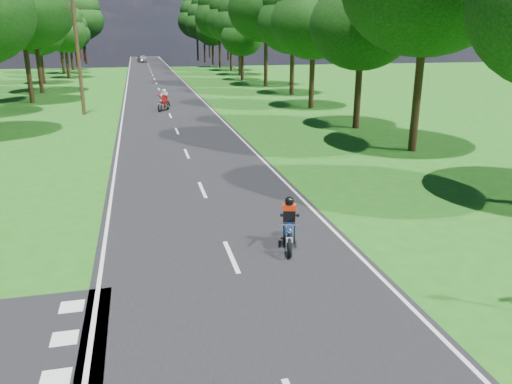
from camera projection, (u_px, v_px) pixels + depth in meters
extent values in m
plane|color=#195E15|center=(247.00, 294.00, 11.27)|extent=(160.00, 160.00, 0.00)
cube|color=black|center=(156.00, 84.00, 57.64)|extent=(7.00, 140.00, 0.02)
cube|color=silver|center=(231.00, 256.00, 13.12)|extent=(0.12, 2.00, 0.01)
cube|color=silver|center=(202.00, 190.00, 18.68)|extent=(0.12, 2.00, 0.01)
cube|color=silver|center=(187.00, 154.00, 24.25)|extent=(0.12, 2.00, 0.01)
cube|color=silver|center=(177.00, 131.00, 29.81)|extent=(0.12, 2.00, 0.01)
cube|color=silver|center=(170.00, 116.00, 35.38)|extent=(0.12, 2.00, 0.01)
cube|color=silver|center=(165.00, 104.00, 40.94)|extent=(0.12, 2.00, 0.01)
cube|color=silver|center=(162.00, 96.00, 46.51)|extent=(0.12, 2.00, 0.01)
cube|color=silver|center=(159.00, 89.00, 52.07)|extent=(0.12, 2.00, 0.01)
cube|color=silver|center=(156.00, 83.00, 57.64)|extent=(0.12, 2.00, 0.01)
cube|color=silver|center=(154.00, 79.00, 63.20)|extent=(0.12, 2.00, 0.01)
cube|color=silver|center=(153.00, 75.00, 68.77)|extent=(0.12, 2.00, 0.01)
cube|color=silver|center=(151.00, 72.00, 74.33)|extent=(0.12, 2.00, 0.01)
cube|color=silver|center=(150.00, 69.00, 79.90)|extent=(0.12, 2.00, 0.01)
cube|color=silver|center=(149.00, 67.00, 85.46)|extent=(0.12, 2.00, 0.01)
cube|color=silver|center=(148.00, 65.00, 91.03)|extent=(0.12, 2.00, 0.01)
cube|color=silver|center=(147.00, 63.00, 96.59)|extent=(0.12, 2.00, 0.01)
cube|color=silver|center=(147.00, 61.00, 102.16)|extent=(0.12, 2.00, 0.01)
cube|color=silver|center=(146.00, 60.00, 107.72)|extent=(0.12, 2.00, 0.01)
cube|color=silver|center=(145.00, 58.00, 113.29)|extent=(0.12, 2.00, 0.01)
cube|color=silver|center=(145.00, 57.00, 118.85)|extent=(0.12, 2.00, 0.01)
cube|color=silver|center=(127.00, 84.00, 56.92)|extent=(0.10, 140.00, 0.01)
cube|color=silver|center=(185.00, 83.00, 58.35)|extent=(0.10, 140.00, 0.01)
cube|color=silver|center=(55.00, 378.00, 8.49)|extent=(0.50, 0.50, 0.01)
cube|color=silver|center=(65.00, 338.00, 9.61)|extent=(0.50, 0.50, 0.01)
cube|color=silver|center=(72.00, 307.00, 10.72)|extent=(0.50, 0.50, 0.01)
cylinder|color=black|center=(29.00, 77.00, 41.29)|extent=(0.40, 0.40, 4.32)
ellipsoid|color=black|center=(20.00, 8.00, 39.67)|extent=(7.56, 7.56, 6.42)
cylinder|color=black|center=(39.00, 70.00, 48.14)|extent=(0.40, 0.40, 4.40)
ellipsoid|color=black|center=(32.00, 10.00, 46.48)|extent=(7.71, 7.71, 6.55)
cylinder|color=black|center=(43.00, 70.00, 57.01)|extent=(0.40, 0.40, 3.20)
ellipsoid|color=black|center=(38.00, 33.00, 55.81)|extent=(5.60, 5.60, 4.76)
ellipsoid|color=black|center=(36.00, 19.00, 55.33)|extent=(4.80, 4.80, 4.08)
ellipsoid|color=black|center=(34.00, 4.00, 54.85)|extent=(3.60, 3.60, 3.06)
cylinder|color=black|center=(68.00, 65.00, 64.25)|extent=(0.40, 0.40, 3.22)
ellipsoid|color=black|center=(64.00, 33.00, 63.04)|extent=(5.64, 5.64, 4.79)
ellipsoid|color=black|center=(63.00, 20.00, 62.56)|extent=(4.83, 4.83, 4.11)
ellipsoid|color=black|center=(61.00, 7.00, 62.08)|extent=(3.62, 3.62, 3.08)
cylinder|color=black|center=(63.00, 61.00, 71.05)|extent=(0.40, 0.40, 3.61)
ellipsoid|color=black|center=(59.00, 28.00, 69.70)|extent=(6.31, 6.31, 5.37)
ellipsoid|color=black|center=(58.00, 15.00, 69.16)|extent=(5.41, 5.41, 4.60)
ellipsoid|color=black|center=(56.00, 1.00, 68.63)|extent=(4.06, 4.06, 3.45)
cylinder|color=black|center=(72.00, 61.00, 78.53)|extent=(0.40, 0.40, 2.67)
ellipsoid|color=black|center=(70.00, 39.00, 77.53)|extent=(4.67, 4.67, 3.97)
ellipsoid|color=black|center=(69.00, 31.00, 77.13)|extent=(4.00, 4.00, 3.40)
ellipsoid|color=black|center=(68.00, 22.00, 76.74)|extent=(3.00, 3.00, 2.55)
cylinder|color=black|center=(77.00, 57.00, 86.91)|extent=(0.40, 0.40, 3.09)
ellipsoid|color=black|center=(74.00, 34.00, 85.75)|extent=(5.40, 5.40, 4.59)
ellipsoid|color=black|center=(73.00, 25.00, 85.29)|extent=(4.63, 4.63, 3.93)
ellipsoid|color=black|center=(72.00, 16.00, 84.83)|extent=(3.47, 3.47, 2.95)
cylinder|color=black|center=(85.00, 52.00, 92.95)|extent=(0.40, 0.40, 4.48)
ellipsoid|color=black|center=(82.00, 20.00, 91.26)|extent=(7.84, 7.84, 6.66)
ellipsoid|color=black|center=(81.00, 8.00, 90.60)|extent=(6.72, 6.72, 5.71)
cylinder|color=black|center=(84.00, 51.00, 101.10)|extent=(0.40, 0.40, 4.09)
ellipsoid|color=black|center=(81.00, 25.00, 99.57)|extent=(7.16, 7.16, 6.09)
ellipsoid|color=black|center=(80.00, 14.00, 98.96)|extent=(6.14, 6.14, 5.22)
ellipsoid|color=black|center=(79.00, 4.00, 98.35)|extent=(4.61, 4.61, 3.92)
cylinder|color=black|center=(416.00, 105.00, 24.28)|extent=(0.40, 0.40, 4.56)
cylinder|color=black|center=(357.00, 99.00, 30.43)|extent=(0.40, 0.40, 3.49)
ellipsoid|color=black|center=(362.00, 25.00, 29.12)|extent=(6.12, 6.12, 5.20)
cylinder|color=black|center=(312.00, 84.00, 38.67)|extent=(0.40, 0.40, 3.69)
ellipsoid|color=black|center=(314.00, 22.00, 37.29)|extent=(6.46, 6.46, 5.49)
cylinder|color=black|center=(292.00, 74.00, 47.10)|extent=(0.40, 0.40, 3.74)
ellipsoid|color=black|center=(293.00, 23.00, 45.70)|extent=(6.55, 6.55, 5.57)
ellipsoid|color=black|center=(293.00, 2.00, 45.14)|extent=(5.62, 5.62, 4.77)
cylinder|color=black|center=(266.00, 64.00, 54.57)|extent=(0.40, 0.40, 4.64)
ellipsoid|color=black|center=(266.00, 9.00, 52.82)|extent=(8.12, 8.12, 6.91)
cylinder|color=black|center=(242.00, 68.00, 61.26)|extent=(0.40, 0.40, 2.91)
ellipsoid|color=black|center=(242.00, 38.00, 60.17)|extent=(5.09, 5.09, 4.33)
ellipsoid|color=black|center=(242.00, 25.00, 59.73)|extent=(4.36, 4.36, 3.71)
ellipsoid|color=black|center=(242.00, 13.00, 59.30)|extent=(3.27, 3.27, 2.78)
cylinder|color=black|center=(240.00, 61.00, 68.31)|extent=(0.40, 0.40, 3.88)
ellipsoid|color=black|center=(240.00, 24.00, 66.85)|extent=(6.78, 6.78, 5.77)
ellipsoid|color=black|center=(239.00, 9.00, 66.28)|extent=(5.81, 5.81, 4.94)
cylinder|color=black|center=(231.00, 57.00, 76.19)|extent=(0.40, 0.40, 4.18)
ellipsoid|color=black|center=(231.00, 21.00, 74.62)|extent=(7.31, 7.31, 6.21)
ellipsoid|color=black|center=(230.00, 7.00, 74.00)|extent=(6.27, 6.27, 5.33)
cylinder|color=black|center=(220.00, 53.00, 84.37)|extent=(0.40, 0.40, 4.63)
ellipsoid|color=black|center=(219.00, 17.00, 82.63)|extent=(8.11, 8.11, 6.89)
ellipsoid|color=black|center=(219.00, 3.00, 81.94)|extent=(6.95, 6.95, 5.91)
cylinder|color=black|center=(213.00, 55.00, 91.30)|extent=(0.40, 0.40, 3.36)
ellipsoid|color=black|center=(212.00, 31.00, 90.03)|extent=(5.88, 5.88, 5.00)
ellipsoid|color=black|center=(212.00, 22.00, 89.53)|extent=(5.04, 5.04, 4.29)
ellipsoid|color=black|center=(212.00, 12.00, 89.03)|extent=(3.78, 3.78, 3.21)
cylinder|color=black|center=(205.00, 52.00, 97.77)|extent=(0.40, 0.40, 4.09)
ellipsoid|color=black|center=(204.00, 25.00, 96.24)|extent=(7.15, 7.15, 6.08)
ellipsoid|color=black|center=(204.00, 14.00, 95.63)|extent=(6.13, 6.13, 5.21)
ellipsoid|color=black|center=(203.00, 3.00, 95.02)|extent=(4.60, 4.60, 3.91)
cylinder|color=black|center=(198.00, 49.00, 104.81)|extent=(0.40, 0.40, 4.48)
ellipsoid|color=black|center=(197.00, 22.00, 103.13)|extent=(7.84, 7.84, 6.66)
ellipsoid|color=black|center=(196.00, 11.00, 102.46)|extent=(6.72, 6.72, 5.71)
cylinder|color=black|center=(80.00, 50.00, 109.68)|extent=(0.40, 0.40, 3.84)
ellipsoid|color=black|center=(78.00, 28.00, 108.24)|extent=(6.72, 6.72, 5.71)
ellipsoid|color=black|center=(77.00, 19.00, 107.67)|extent=(5.76, 5.76, 4.90)
ellipsoid|color=black|center=(76.00, 9.00, 107.10)|extent=(4.32, 4.32, 3.67)
cylinder|color=black|center=(210.00, 48.00, 117.75)|extent=(0.40, 0.40, 4.16)
ellipsoid|color=black|center=(209.00, 25.00, 116.19)|extent=(7.28, 7.28, 6.19)
ellipsoid|color=black|center=(209.00, 16.00, 115.57)|extent=(6.24, 6.24, 5.30)
ellipsoid|color=black|center=(208.00, 7.00, 114.95)|extent=(4.68, 4.68, 3.98)
cylinder|color=black|center=(61.00, 54.00, 95.39)|extent=(0.40, 0.40, 3.52)
ellipsoid|color=black|center=(58.00, 30.00, 94.07)|extent=(6.16, 6.16, 5.24)
ellipsoid|color=black|center=(57.00, 20.00, 93.54)|extent=(5.28, 5.28, 4.49)
ellipsoid|color=black|center=(56.00, 11.00, 93.02)|extent=(3.96, 3.96, 3.37)
cylinder|color=black|center=(228.00, 49.00, 105.15)|extent=(0.40, 0.40, 4.48)
ellipsoid|color=black|center=(228.00, 22.00, 103.47)|extent=(7.84, 7.84, 6.66)
ellipsoid|color=black|center=(228.00, 11.00, 102.80)|extent=(6.72, 6.72, 5.71)
cylinder|color=#382616|center=(78.00, 57.00, 34.72)|extent=(0.26, 0.26, 8.00)
cube|color=#382616|center=(73.00, 7.00, 33.72)|extent=(1.20, 0.10, 0.10)
imported|color=#A5A8AC|center=(142.00, 59.00, 98.69)|extent=(2.25, 4.19, 1.36)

